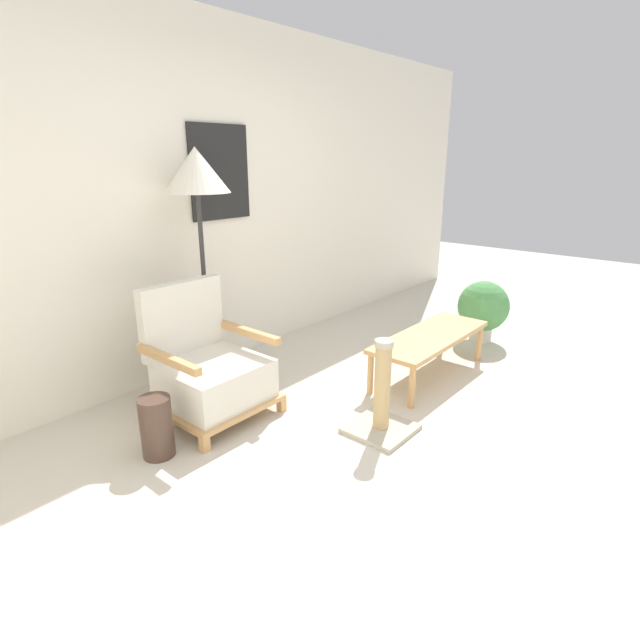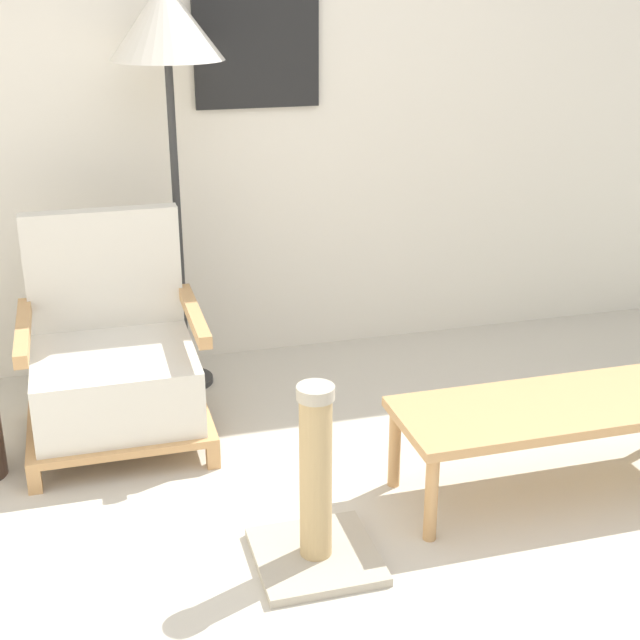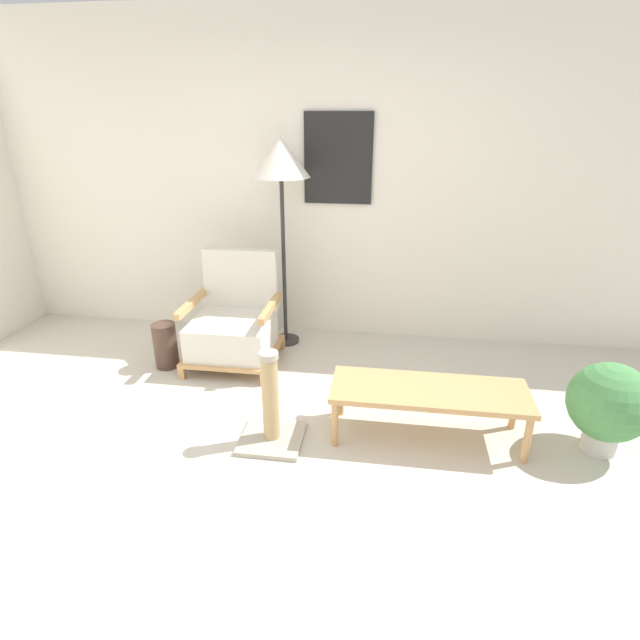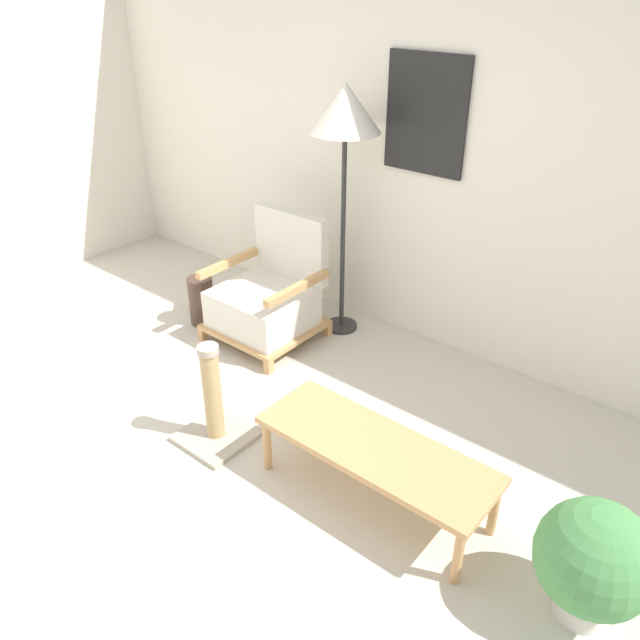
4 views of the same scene
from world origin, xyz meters
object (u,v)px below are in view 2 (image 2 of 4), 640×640
Objects in this scene: coffee_table at (562,412)px; armchair at (114,365)px; floor_lamp at (166,34)px; scratching_post at (316,507)px.

armchair is at bearing 151.04° from coffee_table.
coffee_table is at bearing -47.02° from floor_lamp.
floor_lamp is (0.33, 0.43, 1.22)m from armchair.
scratching_post is at bearing -61.69° from armchair.
armchair is 0.73× the size of coffee_table.
floor_lamp reaches higher than scratching_post.
floor_lamp reaches higher than armchair.
coffee_table is 1.95× the size of scratching_post.
armchair is 0.51× the size of floor_lamp.
scratching_post is (0.55, -1.02, -0.11)m from armchair.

